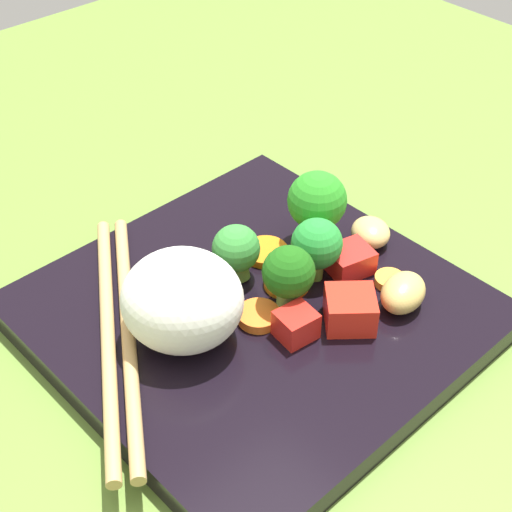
{
  "coord_description": "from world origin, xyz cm",
  "views": [
    {
      "loc": [
        -25.05,
        -27.89,
        37.44
      ],
      "look_at": [
        1.81,
        1.93,
        3.77
      ],
      "focal_mm": 54.45,
      "sensor_mm": 36.0,
      "label": 1
    }
  ],
  "objects_px": {
    "rice_mound": "(182,300)",
    "chopstick_pair": "(118,332)",
    "square_plate": "(255,314)",
    "broccoli_floret_3": "(289,274)",
    "carrot_slice_3": "(287,282)"
  },
  "relations": [
    {
      "from": "square_plate",
      "to": "chopstick_pair",
      "type": "bearing_deg",
      "value": 157.14
    },
    {
      "from": "rice_mound",
      "to": "chopstick_pair",
      "type": "distance_m",
      "value": 0.05
    },
    {
      "from": "rice_mound",
      "to": "carrot_slice_3",
      "type": "bearing_deg",
      "value": -5.53
    },
    {
      "from": "square_plate",
      "to": "carrot_slice_3",
      "type": "relative_size",
      "value": 8.25
    },
    {
      "from": "square_plate",
      "to": "rice_mound",
      "type": "height_order",
      "value": "rice_mound"
    },
    {
      "from": "broccoli_floret_3",
      "to": "chopstick_pair",
      "type": "distance_m",
      "value": 0.11
    },
    {
      "from": "square_plate",
      "to": "carrot_slice_3",
      "type": "height_order",
      "value": "carrot_slice_3"
    },
    {
      "from": "broccoli_floret_3",
      "to": "carrot_slice_3",
      "type": "xyz_separation_m",
      "value": [
        0.01,
        0.02,
        -0.03
      ]
    },
    {
      "from": "square_plate",
      "to": "broccoli_floret_3",
      "type": "xyz_separation_m",
      "value": [
        0.01,
        -0.02,
        0.04
      ]
    },
    {
      "from": "broccoli_floret_3",
      "to": "carrot_slice_3",
      "type": "distance_m",
      "value": 0.03
    },
    {
      "from": "square_plate",
      "to": "carrot_slice_3",
      "type": "bearing_deg",
      "value": 0.23
    },
    {
      "from": "broccoli_floret_3",
      "to": "chopstick_pair",
      "type": "bearing_deg",
      "value": 152.35
    },
    {
      "from": "rice_mound",
      "to": "chopstick_pair",
      "type": "relative_size",
      "value": 0.38
    },
    {
      "from": "rice_mound",
      "to": "chopstick_pair",
      "type": "height_order",
      "value": "rice_mound"
    },
    {
      "from": "square_plate",
      "to": "broccoli_floret_3",
      "type": "distance_m",
      "value": 0.04
    }
  ]
}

